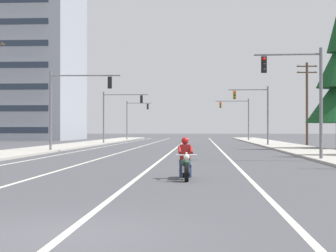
{
  "coord_description": "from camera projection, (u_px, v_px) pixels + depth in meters",
  "views": [
    {
      "loc": [
        2.35,
        -8.61,
        1.73
      ],
      "look_at": [
        0.74,
        17.99,
        1.9
      ],
      "focal_mm": 56.78,
      "sensor_mm": 36.0,
      "label": 1
    }
  ],
  "objects": [
    {
      "name": "traffic_signal_far_right",
      "position": [
        239.0,
        113.0,
        77.31
      ],
      "size": [
        4.89,
        0.37,
        6.2
      ],
      "color": "slate",
      "rests_on": "ground"
    },
    {
      "name": "traffic_signal_mid_left",
      "position": [
        117.0,
        109.0,
        63.06
      ],
      "size": [
        5.4,
        0.38,
        6.2
      ],
      "color": "slate",
      "rests_on": "ground"
    },
    {
      "name": "traffic_signal_near_right",
      "position": [
        302.0,
        88.0,
        29.07
      ],
      "size": [
        3.71,
        0.37,
        6.2
      ],
      "color": "slate",
      "rests_on": "ground"
    },
    {
      "name": "lane_stripe_center",
      "position": [
        178.0,
        146.0,
        53.64
      ],
      "size": [
        0.16,
        100.0,
        0.01
      ],
      "primitive_type": "cube",
      "color": "beige",
      "rests_on": "ground"
    },
    {
      "name": "lane_stripe_far_left",
      "position": [
        106.0,
        146.0,
        54.08
      ],
      "size": [
        0.16,
        100.0,
        0.01
      ],
      "primitive_type": "cube",
      "color": "beige",
      "rests_on": "ground"
    },
    {
      "name": "traffic_signal_far_left",
      "position": [
        134.0,
        115.0,
        83.3
      ],
      "size": [
        3.92,
        0.52,
        6.2
      ],
      "color": "slate",
      "rests_on": "ground"
    },
    {
      "name": "lane_stripe_right",
      "position": [
        217.0,
        146.0,
        53.4
      ],
      "size": [
        0.16,
        100.0,
        0.01
      ],
      "primitive_type": "cube",
      "color": "beige",
      "rests_on": "ground"
    },
    {
      "name": "apartment_building_far_left_block",
      "position": [
        9.0,
        51.0,
        88.13
      ],
      "size": [
        22.48,
        18.76,
        29.43
      ],
      "color": "#999EA8",
      "rests_on": "ground"
    },
    {
      "name": "lane_stripe_left",
      "position": [
        142.0,
        146.0,
        53.86
      ],
      "size": [
        0.16,
        100.0,
        0.01
      ],
      "primitive_type": "cube",
      "color": "beige",
      "rests_on": "ground"
    },
    {
      "name": "utility_pole_right_far",
      "position": [
        307.0,
        101.0,
        56.21
      ],
      "size": [
        2.15,
        0.26,
        8.81
      ],
      "color": "#4C3828",
      "rests_on": "ground"
    },
    {
      "name": "sidewalk_kerb_right",
      "position": [
        293.0,
        148.0,
        48.01
      ],
      "size": [
        4.4,
        110.0,
        0.14
      ],
      "primitive_type": "cube",
      "color": "#ADA89E",
      "rests_on": "ground"
    },
    {
      "name": "sidewalk_kerb_left",
      "position": [
        60.0,
        147.0,
        49.3
      ],
      "size": [
        4.4,
        110.0,
        0.14
      ],
      "primitive_type": "cube",
      "color": "#ADA89E",
      "rests_on": "ground"
    },
    {
      "name": "motorcycle_with_rider",
      "position": [
        185.0,
        162.0,
        18.32
      ],
      "size": [
        0.7,
        2.19,
        1.46
      ],
      "color": "black",
      "rests_on": "ground"
    },
    {
      "name": "traffic_signal_near_left",
      "position": [
        71.0,
        98.0,
        40.61
      ],
      "size": [
        5.45,
        0.47,
        6.2
      ],
      "color": "slate",
      "rests_on": "ground"
    },
    {
      "name": "traffic_signal_mid_right",
      "position": [
        257.0,
        107.0,
        55.07
      ],
      "size": [
        4.15,
        0.38,
        6.2
      ],
      "color": "slate",
      "rests_on": "ground"
    },
    {
      "name": "ground_plane",
      "position": [
        57.0,
        234.0,
        8.73
      ],
      "size": [
        400.0,
        400.0,
        0.0
      ],
      "primitive_type": "plane",
      "color": "#47474C"
    }
  ]
}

